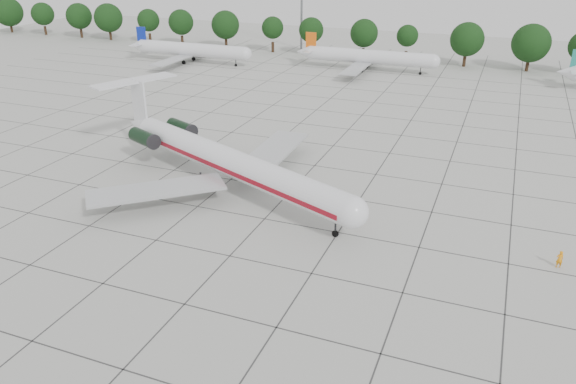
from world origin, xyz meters
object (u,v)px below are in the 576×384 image
ground_crew (560,259)px  bg_airliner_b (191,50)px  bg_airliner_c (368,57)px  main_airliner (220,158)px

ground_crew → bg_airliner_b: 99.81m
bg_airliner_b → bg_airliner_c: size_ratio=1.00×
ground_crew → bg_airliner_b: size_ratio=0.06×
main_airliner → ground_crew: bearing=15.6°
ground_crew → bg_airliner_c: (-35.58, 72.02, 2.08)m
main_airliner → ground_crew: size_ratio=23.66×
bg_airliner_b → bg_airliner_c: bearing=9.8°
ground_crew → main_airliner: bearing=-23.9°
main_airliner → bg_airliner_b: main_airliner is taller
ground_crew → bg_airliner_b: (-75.65, 65.08, 2.08)m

